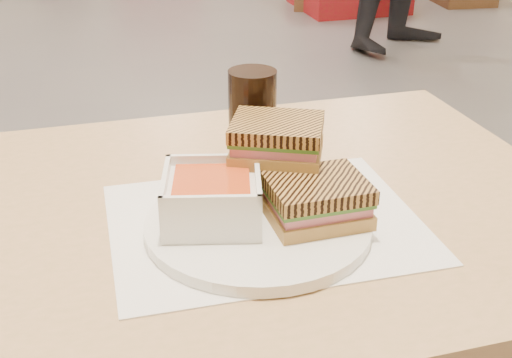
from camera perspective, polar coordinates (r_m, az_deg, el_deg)
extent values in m
cube|color=tan|center=(0.90, -9.19, -3.81)|extent=(1.23, 0.75, 0.03)
cylinder|color=tan|center=(1.49, 11.82, -7.60)|extent=(0.06, 0.06, 0.72)
cube|color=white|center=(0.86, 0.78, -3.75)|extent=(0.40, 0.32, 0.00)
cylinder|color=white|center=(0.84, 0.16, -3.98)|extent=(0.29, 0.29, 0.02)
cube|color=white|center=(0.83, -3.77, -1.98)|extent=(0.14, 0.14, 0.05)
cube|color=#D0421A|center=(0.81, -3.83, -0.26)|extent=(0.11, 0.11, 0.01)
cube|color=white|center=(0.81, 0.15, 0.05)|extent=(0.03, 0.12, 0.01)
cube|color=white|center=(0.82, -7.81, -0.08)|extent=(0.03, 0.12, 0.01)
cube|color=white|center=(0.86, -3.76, 1.68)|extent=(0.12, 0.03, 0.01)
cube|color=white|center=(0.76, -3.93, -1.93)|extent=(0.12, 0.03, 0.01)
cube|color=#AA8546|center=(0.84, 5.16, -2.86)|extent=(0.13, 0.11, 0.02)
cube|color=#C97081|center=(0.83, 5.20, -1.96)|extent=(0.12, 0.10, 0.01)
cube|color=#386B23|center=(0.83, 5.23, -1.41)|extent=(0.12, 0.10, 0.01)
cube|color=olive|center=(0.82, 5.26, -0.68)|extent=(0.13, 0.11, 0.02)
cube|color=#AA8546|center=(0.88, 1.78, 2.35)|extent=(0.14, 0.13, 0.02)
cube|color=#C97081|center=(0.87, 1.79, 3.22)|extent=(0.13, 0.12, 0.01)
cube|color=#386B23|center=(0.87, 1.80, 3.75)|extent=(0.14, 0.13, 0.01)
cube|color=olive|center=(0.87, 1.81, 4.47)|extent=(0.14, 0.13, 0.02)
cylinder|color=black|center=(0.98, -0.31, 5.04)|extent=(0.07, 0.07, 0.15)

